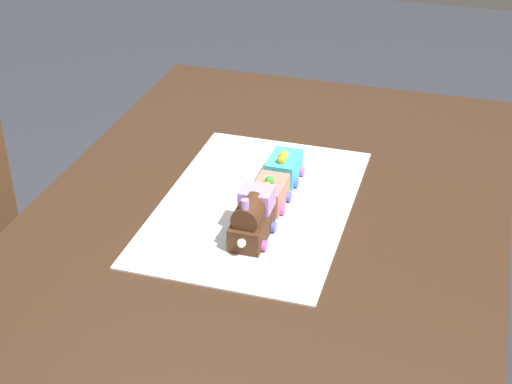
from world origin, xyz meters
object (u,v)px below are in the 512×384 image
dining_table (271,244)px  cake_car_flatbed_turquoise (284,168)px  cake_car_tanker_coral (270,194)px  cake_locomotive (252,218)px

dining_table → cake_car_flatbed_turquoise: cake_car_flatbed_turquoise is taller
dining_table → cake_car_tanker_coral: (-0.01, -0.00, 0.14)m
dining_table → cake_car_flatbed_turquoise: bearing=-0.2°
dining_table → cake_car_tanker_coral: 0.14m
cake_locomotive → cake_car_flatbed_turquoise: (0.25, -0.00, -0.02)m
dining_table → cake_locomotive: bearing=-179.8°
cake_locomotive → dining_table: bearing=0.2°
cake_car_flatbed_turquoise → cake_car_tanker_coral: bearing=180.0°
cake_car_tanker_coral → cake_car_flatbed_turquoise: 0.12m
cake_locomotive → cake_car_flatbed_turquoise: size_ratio=1.40×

